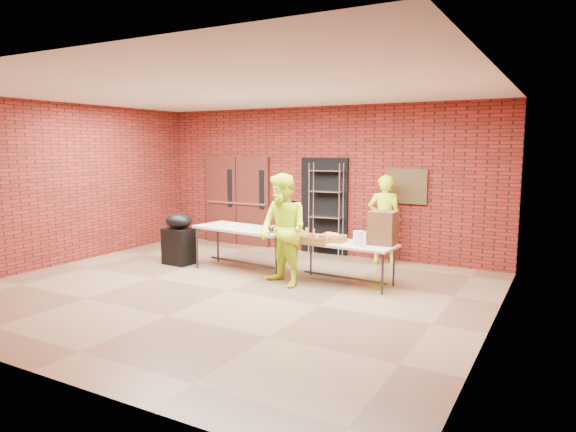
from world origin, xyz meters
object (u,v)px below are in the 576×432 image
object	(u,v)px
table_right	(344,246)
volunteer_woman	(384,220)
volunteer_man	(283,230)
covered_grill	(179,239)
table_left	(245,231)
coffee_dispenser	(383,228)
wire_rack	(326,209)

from	to	relation	value
table_right	volunteer_woman	size ratio (longest dim) A/B	1.00
table_right	volunteer_woman	world-z (taller)	volunteer_woman
volunteer_man	covered_grill	bearing A→B (deg)	-164.64
table_left	coffee_dispenser	size ratio (longest dim) A/B	3.73
coffee_dispenser	covered_grill	world-z (taller)	coffee_dispenser
wire_rack	volunteer_man	bearing A→B (deg)	-86.57
coffee_dispenser	covered_grill	bearing A→B (deg)	-175.22
table_right	volunteer_man	distance (m)	1.08
volunteer_woman	volunteer_man	distance (m)	2.56
table_left	volunteer_woman	xyz separation A→B (m)	(2.14, 1.78, 0.14)
covered_grill	volunteer_woman	size ratio (longest dim) A/B	0.57
table_right	covered_grill	world-z (taller)	covered_grill
table_right	volunteer_woman	xyz separation A→B (m)	(0.09, 1.81, 0.23)
table_right	coffee_dispenser	size ratio (longest dim) A/B	3.22
wire_rack	volunteer_man	distance (m)	2.63
coffee_dispenser	volunteer_man	xyz separation A→B (m)	(-1.49, -0.74, -0.05)
coffee_dispenser	volunteer_woman	world-z (taller)	volunteer_woman
table_right	volunteer_man	xyz separation A→B (m)	(-0.88, -0.57, 0.29)
covered_grill	volunteer_man	world-z (taller)	volunteer_man
wire_rack	volunteer_man	size ratio (longest dim) A/B	1.05
volunteer_man	table_left	bearing A→B (deg)	177.07
covered_grill	volunteer_woman	bearing A→B (deg)	31.73
covered_grill	wire_rack	bearing A→B (deg)	47.80
table_right	volunteer_woman	distance (m)	1.83
table_right	coffee_dispenser	world-z (taller)	coffee_dispenser
volunteer_woman	volunteer_man	world-z (taller)	volunteer_man
coffee_dispenser	covered_grill	distance (m)	4.15
covered_grill	volunteer_man	bearing A→B (deg)	-5.81
table_right	volunteer_woman	bearing A→B (deg)	90.79
table_left	table_right	size ratio (longest dim) A/B	1.16
table_left	table_right	xyz separation A→B (m)	(2.05, -0.03, -0.09)
table_right	volunteer_man	world-z (taller)	volunteer_man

